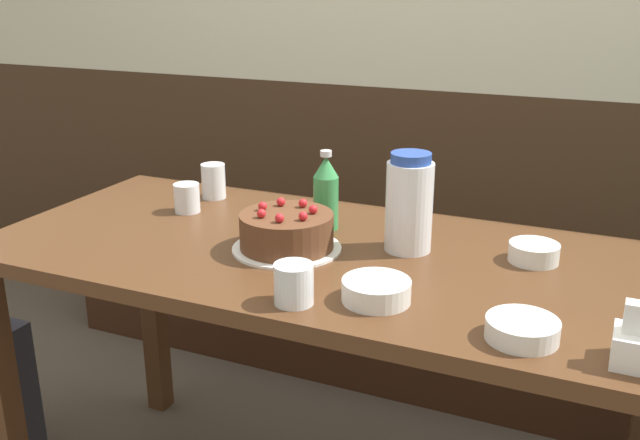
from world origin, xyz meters
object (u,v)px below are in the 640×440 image
(bowl_side_dish, at_px, (534,252))
(bench_seat, at_px, (417,322))
(bowl_soup_white, at_px, (376,291))
(bowl_rice_small, at_px, (522,330))
(birthday_cake, at_px, (287,232))
(glass_water_tall, at_px, (187,198))
(glass_shot_small, at_px, (294,284))
(soju_bottle, at_px, (326,192))
(water_pitcher, at_px, (409,203))
(glass_tumbler_short, at_px, (213,181))

(bowl_side_dish, bearing_deg, bench_seat, 121.72)
(bowl_soup_white, relative_size, bowl_rice_small, 1.06)
(bench_seat, xyz_separation_m, bowl_side_dish, (0.44, -0.71, 0.59))
(birthday_cake, bearing_deg, bowl_side_dish, 16.27)
(bowl_rice_small, height_order, bowl_side_dish, bowl_side_dish)
(glass_water_tall, distance_m, glass_shot_small, 0.62)
(soju_bottle, distance_m, bowl_side_dish, 0.50)
(glass_shot_small, bearing_deg, water_pitcher, 72.32)
(bowl_side_dish, height_order, glass_water_tall, glass_water_tall)
(bowl_side_dish, xyz_separation_m, glass_tumbler_short, (-0.87, 0.12, 0.03))
(birthday_cake, bearing_deg, glass_water_tall, 158.61)
(water_pitcher, distance_m, bowl_rice_small, 0.45)
(birthday_cake, bearing_deg, bowl_rice_small, -21.42)
(birthday_cake, relative_size, glass_water_tall, 3.28)
(water_pitcher, bearing_deg, bowl_side_dish, 8.68)
(soju_bottle, relative_size, bowl_side_dish, 1.81)
(bowl_rice_small, relative_size, glass_shot_small, 1.59)
(bowl_rice_small, bearing_deg, water_pitcher, 132.83)
(bowl_soup_white, bearing_deg, soju_bottle, 126.43)
(glass_water_tall, bearing_deg, water_pitcher, -2.89)
(bowl_side_dish, bearing_deg, soju_bottle, 178.18)
(bench_seat, xyz_separation_m, bowl_soup_white, (0.20, -1.03, 0.59))
(bowl_soup_white, height_order, bowl_rice_small, bowl_soup_white)
(bowl_side_dish, bearing_deg, bowl_rice_small, -84.98)
(glass_water_tall, bearing_deg, birthday_cake, -21.39)
(glass_shot_small, bearing_deg, glass_tumbler_short, 133.77)
(birthday_cake, xyz_separation_m, glass_tumbler_short, (-0.36, 0.27, 0.01))
(bench_seat, height_order, birthday_cake, birthday_cake)
(bowl_rice_small, distance_m, bowl_side_dish, 0.37)
(glass_tumbler_short, bearing_deg, glass_shot_small, -46.23)
(water_pitcher, bearing_deg, glass_shot_small, -107.68)
(bench_seat, height_order, glass_water_tall, glass_water_tall)
(water_pitcher, height_order, bowl_rice_small, water_pitcher)
(bench_seat, distance_m, glass_shot_small, 1.26)
(bench_seat, distance_m, birthday_cake, 1.06)
(bench_seat, distance_m, water_pitcher, 1.03)
(bench_seat, bearing_deg, glass_tumbler_short, -126.31)
(glass_water_tall, bearing_deg, glass_shot_small, -37.84)
(bench_seat, distance_m, soju_bottle, 0.96)
(bench_seat, bearing_deg, water_pitcher, -77.11)
(glass_water_tall, bearing_deg, glass_tumbler_short, 91.02)
(bowl_soup_white, distance_m, glass_tumbler_short, 0.77)
(bench_seat, relative_size, soju_bottle, 13.69)
(birthday_cake, distance_m, water_pitcher, 0.28)
(glass_shot_small, bearing_deg, soju_bottle, 105.26)
(water_pitcher, height_order, glass_tumbler_short, water_pitcher)
(bowl_rice_small, distance_m, glass_tumbler_short, 1.03)
(birthday_cake, xyz_separation_m, glass_water_tall, (-0.36, 0.14, -0.00))
(bench_seat, bearing_deg, bowl_soup_white, -79.15)
(bench_seat, relative_size, glass_water_tall, 35.42)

